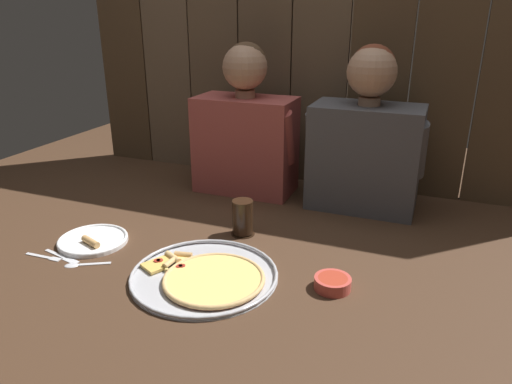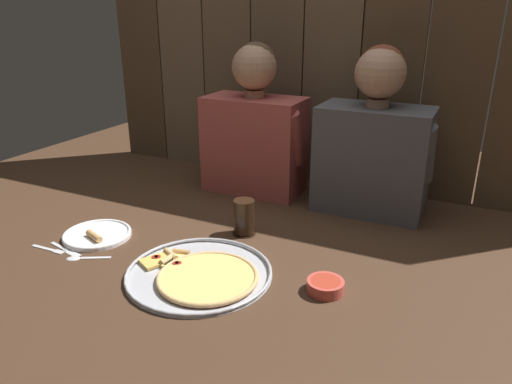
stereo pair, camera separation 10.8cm
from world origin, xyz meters
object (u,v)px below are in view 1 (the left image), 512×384
(diner_right, at_px, (366,140))
(dinner_plate, at_px, (93,240))
(dipping_bowl, at_px, (333,283))
(diner_left, at_px, (245,128))
(drinking_glass, at_px, (243,218))
(pizza_tray, at_px, (207,276))

(diner_right, bearing_deg, dinner_plate, -140.16)
(dipping_bowl, distance_m, diner_right, 0.68)
(dipping_bowl, height_order, diner_right, diner_right)
(diner_left, height_order, diner_right, diner_right)
(dinner_plate, relative_size, drinking_glass, 1.84)
(dipping_bowl, height_order, diner_left, diner_left)
(pizza_tray, height_order, drinking_glass, drinking_glass)
(dipping_bowl, distance_m, diner_left, 0.86)
(drinking_glass, relative_size, diner_right, 0.20)
(dinner_plate, height_order, diner_right, diner_right)
(pizza_tray, bearing_deg, diner_right, 65.86)
(dinner_plate, height_order, drinking_glass, drinking_glass)
(drinking_glass, bearing_deg, pizza_tray, -86.84)
(pizza_tray, distance_m, dipping_bowl, 0.36)
(dinner_plate, height_order, dipping_bowl, same)
(pizza_tray, relative_size, dinner_plate, 1.88)
(diner_left, bearing_deg, dipping_bowl, -50.11)
(diner_right, bearing_deg, pizza_tray, -114.14)
(dipping_bowl, relative_size, diner_left, 0.17)
(drinking_glass, bearing_deg, dinner_plate, -150.91)
(dinner_plate, relative_size, diner_right, 0.37)
(dinner_plate, relative_size, diner_left, 0.37)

